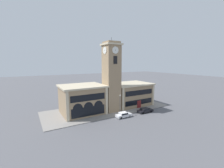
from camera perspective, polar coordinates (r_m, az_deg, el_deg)
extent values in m
plane|color=#56565B|center=(42.40, 3.29, -12.03)|extent=(300.00, 300.00, 0.00)
cube|color=gray|center=(48.29, -1.57, -9.36)|extent=(39.15, 14.60, 0.15)
cube|color=#937A5B|center=(44.32, -0.21, 1.88)|extent=(4.28, 4.28, 19.54)
cube|color=beige|center=(44.33, -0.22, 14.83)|extent=(4.98, 4.98, 0.45)
cube|color=#937A5B|center=(44.40, -0.22, 15.50)|extent=(3.94, 3.94, 0.60)
cylinder|color=#4C4C51|center=(44.52, -0.22, 16.65)|extent=(0.10, 0.10, 1.20)
cylinder|color=silver|center=(42.29, 1.31, 12.80)|extent=(1.98, 0.10, 1.98)
cylinder|color=black|center=(42.23, 1.36, 12.81)|extent=(0.16, 0.04, 0.16)
cylinder|color=silver|center=(43.12, -2.80, 12.71)|extent=(0.10, 1.98, 1.98)
cylinder|color=black|center=(43.08, -2.89, 12.71)|extent=(0.04, 0.16, 0.16)
cube|color=black|center=(42.18, 1.29, 9.15)|extent=(1.20, 0.10, 2.20)
cube|color=#937A5B|center=(44.45, -11.26, -5.98)|extent=(11.56, 9.70, 7.76)
cube|color=beige|center=(43.63, -11.41, -0.74)|extent=(12.26, 10.40, 0.45)
cube|color=beige|center=(38.44, -16.56, -8.43)|extent=(0.70, 0.16, 7.76)
cube|color=beige|center=(42.17, -2.00, -6.60)|extent=(0.70, 0.16, 7.76)
cube|color=black|center=(39.57, -8.99, -5.15)|extent=(9.48, 0.10, 1.71)
cube|color=black|center=(40.59, -8.87, -10.27)|extent=(9.24, 0.10, 2.48)
cylinder|color=black|center=(39.31, -12.88, -9.10)|extent=(2.54, 0.06, 2.54)
cylinder|color=black|center=(40.21, -8.91, -8.60)|extent=(2.54, 0.06, 2.54)
cylinder|color=black|center=(41.29, -5.14, -8.07)|extent=(2.54, 0.06, 2.54)
cube|color=#937A5B|center=(52.51, 6.85, -4.02)|extent=(13.13, 9.70, 7.15)
cube|color=beige|center=(51.83, 6.92, 0.08)|extent=(13.83, 10.40, 0.45)
cube|color=beige|center=(45.08, 4.30, -6.04)|extent=(0.70, 0.16, 7.15)
cube|color=beige|center=(52.97, 15.47, -4.16)|extent=(0.70, 0.16, 7.15)
cube|color=black|center=(48.47, 10.37, -3.24)|extent=(10.77, 0.10, 1.57)
cube|color=maroon|center=(49.37, 10.26, -7.63)|extent=(1.50, 0.12, 2.57)
cube|color=black|center=(49.17, 10.28, -6.76)|extent=(10.77, 0.10, 1.60)
cube|color=silver|center=(41.38, 4.52, -11.81)|extent=(4.45, 1.90, 0.66)
cube|color=silver|center=(41.09, 4.32, -11.08)|extent=(2.16, 1.67, 0.53)
cube|color=black|center=(41.09, 4.32, -11.08)|extent=(2.07, 1.70, 0.40)
cylinder|color=black|center=(42.78, 5.48, -11.40)|extent=(0.67, 0.24, 0.66)
cylinder|color=black|center=(41.57, 6.74, -12.02)|extent=(0.67, 0.24, 0.66)
cylinder|color=black|center=(41.38, 2.29, -12.06)|extent=(0.67, 0.24, 0.66)
cylinder|color=black|center=(40.12, 3.49, -12.74)|extent=(0.67, 0.24, 0.66)
cube|color=black|center=(45.98, 12.53, -9.91)|extent=(4.80, 1.94, 0.63)
cube|color=black|center=(45.68, 12.37, -9.24)|extent=(2.32, 1.70, 0.56)
cube|color=black|center=(45.68, 12.37, -9.24)|extent=(2.23, 1.73, 0.42)
cylinder|color=black|center=(47.54, 13.23, -9.53)|extent=(0.70, 0.24, 0.70)
cylinder|color=black|center=(46.43, 14.58, -10.01)|extent=(0.70, 0.24, 0.70)
cylinder|color=black|center=(45.69, 10.44, -10.18)|extent=(0.70, 0.24, 0.70)
cylinder|color=black|center=(44.53, 11.78, -10.71)|extent=(0.70, 0.24, 0.70)
cylinder|color=#4C4C51|center=(41.76, 3.09, -8.22)|extent=(0.12, 0.12, 5.42)
sphere|color=silver|center=(41.03, 3.12, -4.34)|extent=(0.36, 0.36, 0.36)
cylinder|color=red|center=(47.91, 12.54, -9.18)|extent=(0.22, 0.22, 0.70)
sphere|color=red|center=(47.79, 12.55, -8.69)|extent=(0.19, 0.19, 0.19)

